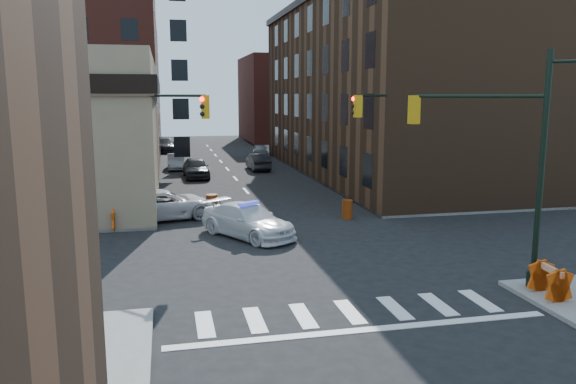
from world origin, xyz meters
name	(u,v)px	position (x,y,z in m)	size (l,w,h in m)	color
ground	(299,253)	(0.00, 0.00, 0.00)	(140.00, 140.00, 0.00)	black
sidewalk_ne	(435,157)	(23.00, 32.75, 0.07)	(34.00, 54.50, 0.15)	gray
apartment_block	(29,41)	(-18.50, 40.00, 12.00)	(25.00, 25.00, 24.00)	#5B241C
commercial_row_ne	(387,91)	(13.00, 22.50, 7.00)	(14.00, 34.00, 14.00)	#452D1B
filler_nw	(86,85)	(-16.00, 62.00, 8.00)	(20.00, 18.00, 16.00)	brown
filler_ne	(300,99)	(14.00, 58.00, 6.00)	(16.00, 16.00, 12.00)	#5B241C
signal_pole_se	(508,156)	(6.04, -5.52, 4.61)	(5.40, 5.27, 8.00)	black
signal_pole_nw	(157,144)	(-5.85, 5.34, 4.34)	(3.58, 3.67, 8.00)	black
signal_pole_ne	(383,140)	(5.84, 5.35, 4.34)	(3.67, 3.58, 8.00)	black
tree_ne_near	(313,131)	(7.50, 26.00, 3.49)	(3.00, 3.00, 4.85)	black
tree_ne_far	(293,126)	(7.50, 34.00, 3.49)	(3.00, 3.00, 4.85)	black
police_car	(248,221)	(-1.73, 3.25, 0.77)	(2.17, 5.33, 1.55)	silver
pickup	(164,205)	(-5.63, 7.97, 0.81)	(2.69, 5.84, 1.62)	silver
parked_car_wnear	(196,168)	(-3.07, 23.19, 0.82)	(1.94, 4.83, 1.64)	black
parked_car_wfar	(176,162)	(-4.55, 28.86, 0.70)	(1.47, 4.23, 1.39)	gray
parked_car_wdeep	(165,145)	(-5.50, 45.09, 0.83)	(2.32, 5.70, 1.65)	black
parked_car_enear	(258,162)	(2.65, 26.76, 0.74)	(1.56, 4.49, 1.48)	black
parked_car_efar	(260,150)	(4.63, 37.53, 0.70)	(1.65, 4.11, 1.40)	#989AA0
pedestrian_a	(112,208)	(-8.23, 6.82, 0.97)	(0.60, 0.39, 1.64)	black
pedestrian_b	(107,210)	(-8.47, 6.52, 0.95)	(0.78, 0.61, 1.60)	black
pedestrian_c	(16,208)	(-13.00, 7.80, 0.99)	(0.99, 0.41, 1.69)	black
barrel_road	(347,209)	(4.16, 6.00, 0.52)	(0.58, 0.58, 1.04)	#EB530B
barrel_bank	(212,204)	(-2.99, 8.68, 0.57)	(0.64, 0.64, 1.15)	red
barricade_se_a	(550,281)	(6.71, -7.27, 0.67)	(1.38, 0.69, 1.03)	red
barricade_nw_a	(117,211)	(-8.08, 8.00, 0.58)	(1.14, 0.57, 0.86)	red
barricade_nw_b	(105,219)	(-8.50, 5.70, 0.63)	(1.29, 0.64, 0.97)	#F0570B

